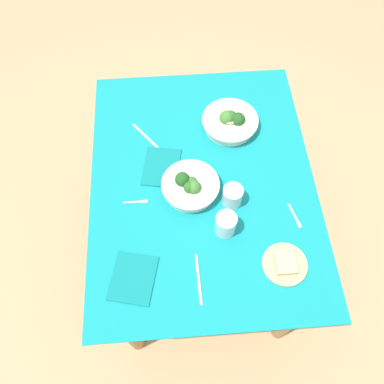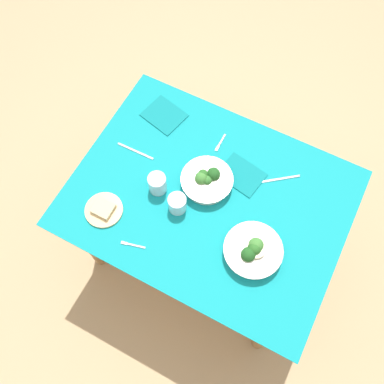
{
  "view_description": "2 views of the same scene",
  "coord_description": "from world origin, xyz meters",
  "px_view_note": "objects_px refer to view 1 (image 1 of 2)",
  "views": [
    {
      "loc": [
        0.85,
        -0.11,
        2.19
      ],
      "look_at": [
        0.06,
        -0.05,
        0.77
      ],
      "focal_mm": 36.92,
      "sensor_mm": 36.0,
      "label": 1
    },
    {
      "loc": [
        -0.29,
        0.73,
        2.53
      ],
      "look_at": [
        0.08,
        0.02,
        0.77
      ],
      "focal_mm": 39.83,
      "sensor_mm": 36.0,
      "label": 2
    }
  ],
  "objects_px": {
    "broccoli_bowl_far": "(230,122)",
    "water_glass_center": "(232,196)",
    "napkin_folded_upper": "(133,278)",
    "napkin_folded_lower": "(161,167)",
    "fork_by_near_bowl": "(295,217)",
    "water_glass_side": "(226,224)",
    "table_knife_right": "(199,279)",
    "table_knife_left": "(148,138)",
    "fork_by_far_bowl": "(137,202)",
    "broccoli_bowl_near": "(190,186)",
    "bread_side_plate": "(285,264)"
  },
  "relations": [
    {
      "from": "broccoli_bowl_far",
      "to": "table_knife_right",
      "type": "xyz_separation_m",
      "value": [
        0.71,
        -0.2,
        -0.03
      ]
    },
    {
      "from": "water_glass_center",
      "to": "table_knife_left",
      "type": "relative_size",
      "value": 0.42
    },
    {
      "from": "water_glass_center",
      "to": "table_knife_left",
      "type": "xyz_separation_m",
      "value": [
        -0.35,
        -0.34,
        -0.04
      ]
    },
    {
      "from": "napkin_folded_lower",
      "to": "fork_by_near_bowl",
      "type": "bearing_deg",
      "value": 62.17
    },
    {
      "from": "broccoli_bowl_far",
      "to": "fork_by_far_bowl",
      "type": "xyz_separation_m",
      "value": [
        0.36,
        -0.43,
        -0.03
      ]
    },
    {
      "from": "fork_by_near_bowl",
      "to": "napkin_folded_lower",
      "type": "height_order",
      "value": "napkin_folded_lower"
    },
    {
      "from": "broccoli_bowl_far",
      "to": "broccoli_bowl_near",
      "type": "height_order",
      "value": "same"
    },
    {
      "from": "water_glass_center",
      "to": "fork_by_near_bowl",
      "type": "height_order",
      "value": "water_glass_center"
    },
    {
      "from": "fork_by_near_bowl",
      "to": "water_glass_side",
      "type": "bearing_deg",
      "value": -97.99
    },
    {
      "from": "water_glass_side",
      "to": "broccoli_bowl_far",
      "type": "bearing_deg",
      "value": 170.92
    },
    {
      "from": "table_knife_left",
      "to": "napkin_folded_lower",
      "type": "distance_m",
      "value": 0.17
    },
    {
      "from": "fork_by_far_bowl",
      "to": "table_knife_left",
      "type": "bearing_deg",
      "value": 81.15
    },
    {
      "from": "broccoli_bowl_far",
      "to": "water_glass_center",
      "type": "xyz_separation_m",
      "value": [
        0.39,
        -0.04,
        0.01
      ]
    },
    {
      "from": "napkin_folded_upper",
      "to": "napkin_folded_lower",
      "type": "height_order",
      "value": "same"
    },
    {
      "from": "broccoli_bowl_far",
      "to": "table_knife_left",
      "type": "distance_m",
      "value": 0.38
    },
    {
      "from": "fork_by_far_bowl",
      "to": "table_knife_right",
      "type": "xyz_separation_m",
      "value": [
        0.34,
        0.23,
        -0.0
      ]
    },
    {
      "from": "water_glass_center",
      "to": "water_glass_side",
      "type": "height_order",
      "value": "water_glass_side"
    },
    {
      "from": "table_knife_left",
      "to": "table_knife_right",
      "type": "relative_size",
      "value": 1.13
    },
    {
      "from": "table_knife_left",
      "to": "table_knife_right",
      "type": "distance_m",
      "value": 0.69
    },
    {
      "from": "broccoli_bowl_far",
      "to": "napkin_folded_upper",
      "type": "bearing_deg",
      "value": -33.2
    },
    {
      "from": "broccoli_bowl_far",
      "to": "napkin_folded_lower",
      "type": "height_order",
      "value": "broccoli_bowl_far"
    },
    {
      "from": "broccoli_bowl_far",
      "to": "water_glass_center",
      "type": "height_order",
      "value": "broccoli_bowl_far"
    },
    {
      "from": "table_knife_left",
      "to": "napkin_folded_upper",
      "type": "xyz_separation_m",
      "value": [
        0.64,
        -0.07,
        0.0
      ]
    },
    {
      "from": "table_knife_right",
      "to": "napkin_folded_lower",
      "type": "xyz_separation_m",
      "value": [
        -0.51,
        -0.12,
        0.0
      ]
    },
    {
      "from": "broccoli_bowl_near",
      "to": "table_knife_left",
      "type": "relative_size",
      "value": 1.1
    },
    {
      "from": "broccoli_bowl_far",
      "to": "napkin_folded_lower",
      "type": "bearing_deg",
      "value": -58.41
    },
    {
      "from": "bread_side_plate",
      "to": "napkin_folded_upper",
      "type": "distance_m",
      "value": 0.58
    },
    {
      "from": "broccoli_bowl_far",
      "to": "bread_side_plate",
      "type": "height_order",
      "value": "broccoli_bowl_far"
    },
    {
      "from": "water_glass_side",
      "to": "napkin_folded_upper",
      "type": "relative_size",
      "value": 0.54
    },
    {
      "from": "broccoli_bowl_near",
      "to": "napkin_folded_lower",
      "type": "relative_size",
      "value": 1.22
    },
    {
      "from": "fork_by_far_bowl",
      "to": "fork_by_near_bowl",
      "type": "relative_size",
      "value": 0.95
    },
    {
      "from": "water_glass_side",
      "to": "fork_by_near_bowl",
      "type": "relative_size",
      "value": 0.93
    },
    {
      "from": "bread_side_plate",
      "to": "napkin_folded_upper",
      "type": "bearing_deg",
      "value": -89.15
    },
    {
      "from": "bread_side_plate",
      "to": "water_glass_side",
      "type": "relative_size",
      "value": 1.68
    },
    {
      "from": "bread_side_plate",
      "to": "fork_by_far_bowl",
      "type": "height_order",
      "value": "bread_side_plate"
    },
    {
      "from": "bread_side_plate",
      "to": "napkin_folded_lower",
      "type": "bearing_deg",
      "value": -136.55
    },
    {
      "from": "broccoli_bowl_far",
      "to": "bread_side_plate",
      "type": "bearing_deg",
      "value": 10.74
    },
    {
      "from": "water_glass_side",
      "to": "table_knife_right",
      "type": "xyz_separation_m",
      "value": [
        0.19,
        -0.12,
        -0.05
      ]
    },
    {
      "from": "broccoli_bowl_far",
      "to": "broccoli_bowl_near",
      "type": "xyz_separation_m",
      "value": [
        0.32,
        -0.21,
        -0.0
      ]
    },
    {
      "from": "broccoli_bowl_near",
      "to": "bread_side_plate",
      "type": "bearing_deg",
      "value": 43.64
    },
    {
      "from": "water_glass_side",
      "to": "fork_by_far_bowl",
      "type": "bearing_deg",
      "value": -113.2
    },
    {
      "from": "water_glass_side",
      "to": "napkin_folded_upper",
      "type": "xyz_separation_m",
      "value": [
        0.17,
        -0.37,
        -0.05
      ]
    },
    {
      "from": "fork_by_near_bowl",
      "to": "table_knife_left",
      "type": "height_order",
      "value": "same"
    },
    {
      "from": "fork_by_near_bowl",
      "to": "napkin_folded_upper",
      "type": "distance_m",
      "value": 0.69
    },
    {
      "from": "fork_by_near_bowl",
      "to": "napkin_folded_upper",
      "type": "height_order",
      "value": "napkin_folded_upper"
    },
    {
      "from": "table_knife_right",
      "to": "napkin_folded_upper",
      "type": "relative_size",
      "value": 1.02
    },
    {
      "from": "table_knife_right",
      "to": "napkin_folded_lower",
      "type": "relative_size",
      "value": 0.98
    },
    {
      "from": "fork_by_far_bowl",
      "to": "napkin_folded_lower",
      "type": "xyz_separation_m",
      "value": [
        -0.16,
        0.11,
        0.0
      ]
    },
    {
      "from": "broccoli_bowl_far",
      "to": "napkin_folded_lower",
      "type": "relative_size",
      "value": 1.29
    },
    {
      "from": "broccoli_bowl_far",
      "to": "table_knife_left",
      "type": "bearing_deg",
      "value": -83.9
    }
  ]
}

